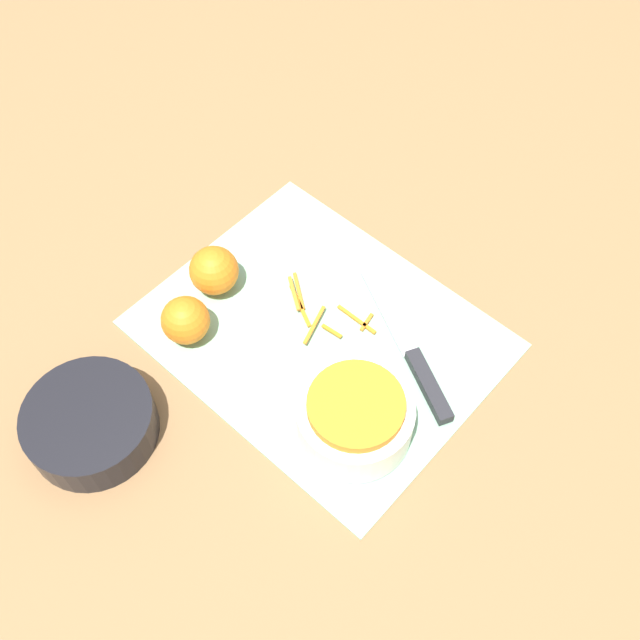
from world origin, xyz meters
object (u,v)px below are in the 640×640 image
Objects in this scene: bowl_speckled at (355,417)px; bowl_dark at (91,423)px; orange_right at (214,270)px; orange_left at (185,320)px; knife at (419,368)px.

bowl_dark is at bearing 42.33° from bowl_speckled.
bowl_dark is at bearing 100.96° from orange_right.
orange_right is at bearing -7.68° from bowl_speckled.
orange_left is 0.95× the size of orange_right.
bowl_dark is 2.33× the size of orange_right.
knife is 0.32m from orange_left.
orange_right is at bearing -79.04° from bowl_dark.
bowl_speckled is 0.60× the size of knife.
bowl_dark is at bearing 96.12° from orange_left.
bowl_dark is 0.18m from orange_left.
knife is at bearing -164.49° from orange_right.
orange_right is (0.30, 0.08, 0.03)m from knife.
bowl_speckled is at bearing -170.73° from orange_left.
bowl_dark is 0.43m from knife.
bowl_speckled reaches higher than bowl_dark.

